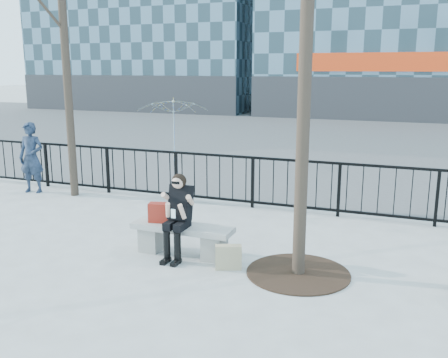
% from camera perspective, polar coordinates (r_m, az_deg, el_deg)
% --- Properties ---
extents(ground, '(120.00, 120.00, 0.00)m').
position_cam_1_polar(ground, '(8.10, -4.73, -8.55)').
color(ground, gray).
rests_on(ground, ground).
extents(street_surface, '(60.00, 23.00, 0.01)m').
position_cam_1_polar(street_surface, '(22.23, 12.37, 4.82)').
color(street_surface, '#474747').
rests_on(street_surface, ground).
extents(railing, '(14.00, 0.06, 1.10)m').
position_cam_1_polar(railing, '(10.60, 2.27, -0.28)').
color(railing, black).
rests_on(railing, ground).
extents(tree_grate, '(1.50, 1.50, 0.02)m').
position_cam_1_polar(tree_grate, '(7.43, 8.46, -10.58)').
color(tree_grate, black).
rests_on(tree_grate, ground).
extents(bench_main, '(1.65, 0.46, 0.49)m').
position_cam_1_polar(bench_main, '(8.00, -4.77, -6.54)').
color(bench_main, slate).
rests_on(bench_main, ground).
extents(seated_woman, '(0.50, 0.64, 1.34)m').
position_cam_1_polar(seated_woman, '(7.75, -5.34, -4.32)').
color(seated_woman, black).
rests_on(seated_woman, ground).
extents(handbag, '(0.41, 0.26, 0.31)m').
position_cam_1_polar(handbag, '(8.08, -7.25, -3.83)').
color(handbag, maroon).
rests_on(handbag, bench_main).
extents(shopping_bag, '(0.41, 0.28, 0.37)m').
position_cam_1_polar(shopping_bag, '(7.46, 0.51, -8.93)').
color(shopping_bag, '#BDB285').
rests_on(shopping_bag, ground).
extents(standing_man, '(0.68, 0.51, 1.68)m').
position_cam_1_polar(standing_man, '(12.64, -21.14, 2.30)').
color(standing_man, black).
rests_on(standing_man, ground).
extents(vendor_umbrella, '(2.33, 2.37, 2.02)m').
position_cam_1_polar(vendor_umbrella, '(15.66, -5.84, 5.58)').
color(vendor_umbrella, gold).
rests_on(vendor_umbrella, ground).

